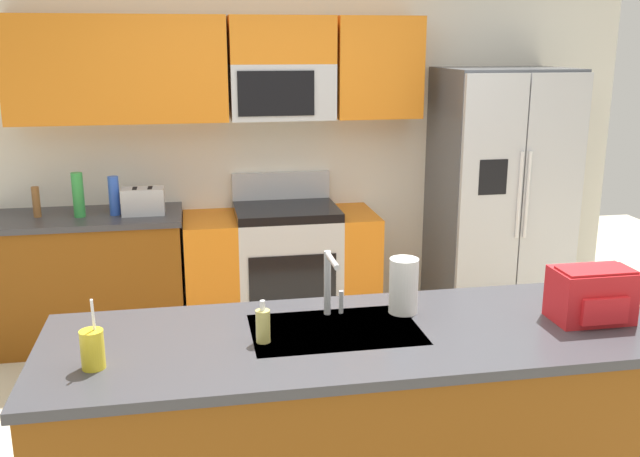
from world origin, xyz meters
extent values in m
cube|color=silver|center=(0.00, 2.15, 1.30)|extent=(5.20, 0.10, 2.60)
cube|color=orange|center=(-1.50, 1.94, 1.85)|extent=(0.70, 0.32, 0.70)
cube|color=orange|center=(-0.78, 1.94, 1.85)|extent=(0.74, 0.32, 0.70)
cube|color=orange|center=(0.65, 1.94, 1.85)|extent=(0.60, 0.32, 0.70)
cube|color=#B7BABF|center=(-0.03, 1.94, 1.69)|extent=(0.72, 0.32, 0.38)
cube|color=black|center=(-0.09, 1.78, 1.69)|extent=(0.52, 0.01, 0.30)
cube|color=orange|center=(-0.03, 1.94, 2.04)|extent=(0.72, 0.32, 0.32)
cube|color=brown|center=(-1.41, 1.80, 0.43)|extent=(1.28, 0.60, 0.86)
cube|color=#38383D|center=(-1.41, 1.80, 0.88)|extent=(1.31, 0.63, 0.04)
cube|color=#B7BABF|center=(-0.03, 1.80, 0.42)|extent=(0.72, 0.60, 0.84)
cube|color=black|center=(-0.03, 1.50, 0.45)|extent=(0.60, 0.01, 0.36)
cube|color=black|center=(-0.03, 1.80, 0.87)|extent=(0.72, 0.60, 0.06)
cube|color=#B7BABF|center=(-0.03, 2.07, 1.00)|extent=(0.72, 0.06, 0.20)
cube|color=orange|center=(-0.57, 1.80, 0.42)|extent=(0.36, 0.60, 0.84)
cube|color=orange|center=(0.47, 1.80, 0.42)|extent=(0.28, 0.60, 0.84)
cube|color=#4C4F54|center=(1.54, 1.75, 0.93)|extent=(0.90, 0.70, 1.85)
cube|color=#B7BABF|center=(1.31, 1.38, 0.93)|extent=(0.44, 0.04, 1.81)
cube|color=#B7BABF|center=(1.76, 1.38, 0.93)|extent=(0.44, 0.04, 1.81)
cylinder|color=silver|center=(1.51, 1.35, 1.02)|extent=(0.02, 0.02, 0.60)
cylinder|color=silver|center=(1.57, 1.35, 1.02)|extent=(0.02, 0.02, 0.60)
cube|color=black|center=(1.31, 1.36, 1.15)|extent=(0.20, 0.00, 0.24)
cube|color=brown|center=(-0.04, -0.48, 0.43)|extent=(2.50, 0.82, 0.86)
cube|color=#38383D|center=(-0.04, -0.48, 0.88)|extent=(2.54, 0.86, 0.04)
cube|color=#B7BABF|center=(-0.14, -0.43, 0.89)|extent=(0.68, 0.44, 0.03)
cube|color=#B7BABF|center=(-1.01, 1.75, 0.99)|extent=(0.28, 0.16, 0.18)
cube|color=black|center=(-1.06, 1.75, 1.08)|extent=(0.03, 0.11, 0.01)
cube|color=black|center=(-0.96, 1.75, 1.08)|extent=(0.03, 0.11, 0.01)
cylinder|color=brown|center=(-1.70, 1.80, 1.00)|extent=(0.05, 0.05, 0.20)
cylinder|color=blue|center=(-1.20, 1.77, 1.03)|extent=(0.07, 0.07, 0.26)
cylinder|color=green|center=(-1.42, 1.75, 1.05)|extent=(0.07, 0.07, 0.30)
cylinder|color=#B7BABF|center=(-0.14, -0.26, 1.04)|extent=(0.03, 0.03, 0.28)
cylinder|color=#B7BABF|center=(-0.14, -0.36, 1.17)|extent=(0.02, 0.20, 0.02)
cylinder|color=#B7BABF|center=(-0.08, -0.26, 0.95)|extent=(0.02, 0.02, 0.10)
cylinder|color=yellow|center=(-1.06, -0.62, 0.97)|extent=(0.08, 0.08, 0.14)
cylinder|color=white|center=(-1.05, -0.62, 1.09)|extent=(0.01, 0.03, 0.14)
cylinder|color=#D8CC66|center=(-0.44, -0.50, 0.97)|extent=(0.06, 0.06, 0.13)
cylinder|color=white|center=(-0.44, -0.50, 1.05)|extent=(0.02, 0.02, 0.04)
cylinder|color=white|center=(0.18, -0.30, 1.02)|extent=(0.12, 0.12, 0.24)
cube|color=red|center=(0.93, -0.52, 1.01)|extent=(0.32, 0.20, 0.22)
cube|color=#AD1A1E|center=(0.93, -0.54, 1.11)|extent=(0.30, 0.14, 0.03)
cube|color=red|center=(0.93, -0.63, 0.98)|extent=(0.20, 0.03, 0.11)
camera|label=1|loc=(-0.69, -3.05, 2.03)|focal=39.88mm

